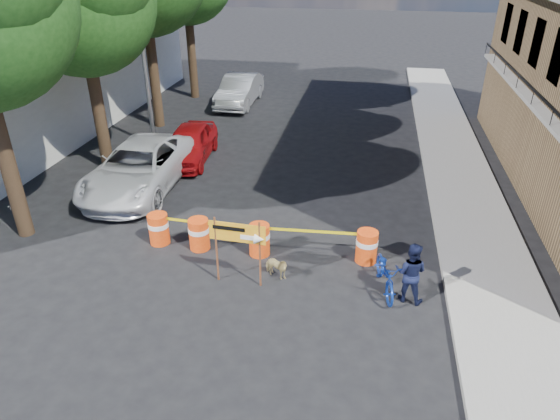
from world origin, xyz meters
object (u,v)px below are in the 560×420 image
at_px(dog, 276,267).
at_px(sedan_silver, 240,90).
at_px(barrel_mid_left, 199,233).
at_px(barrel_far_right, 367,246).
at_px(barrel_mid_right, 259,239).
at_px(sedan_red, 189,144).
at_px(bicycle, 388,259).
at_px(suv_white, 139,168).
at_px(detour_sign, 244,239).
at_px(barrel_far_left, 159,228).
at_px(pedestrian, 410,273).

relative_size(dog, sedan_silver, 0.16).
height_order(barrel_mid_left, barrel_far_right, same).
height_order(barrel_mid_right, sedan_red, sedan_red).
bearing_deg(bicycle, barrel_mid_right, 152.15).
height_order(bicycle, suv_white, bicycle).
height_order(barrel_mid_left, detour_sign, detour_sign).
bearing_deg(dog, bicycle, -66.25).
height_order(dog, sedan_red, sedan_red).
height_order(dog, sedan_silver, sedan_silver).
height_order(barrel_mid_right, detour_sign, detour_sign).
distance_m(barrel_mid_left, suv_white, 4.65).
relative_size(detour_sign, bicycle, 1.00).
height_order(barrel_far_right, dog, barrel_far_right).
relative_size(suv_white, sedan_red, 1.40).
distance_m(barrel_mid_left, dog, 2.55).
height_order(barrel_far_left, dog, barrel_far_left).
height_order(barrel_far_right, sedan_red, sedan_red).
xyz_separation_m(pedestrian, suv_white, (-8.84, 4.60, 0.01)).
height_order(barrel_mid_left, suv_white, suv_white).
height_order(detour_sign, bicycle, detour_sign).
xyz_separation_m(dog, sedan_red, (-4.78, 7.06, 0.38)).
height_order(barrel_far_left, suv_white, suv_white).
bearing_deg(barrel_far_right, dog, -152.14).
bearing_deg(barrel_mid_left, bicycle, -10.90).
xyz_separation_m(barrel_far_right, suv_white, (-7.81, 3.13, 0.31)).
relative_size(dog, suv_white, 0.13).
xyz_separation_m(barrel_mid_right, sedan_silver, (-4.15, 13.85, 0.29)).
relative_size(barrel_mid_left, pedestrian, 0.58).
relative_size(detour_sign, sedan_silver, 0.39).
xyz_separation_m(pedestrian, sedan_red, (-8.03, 7.35, -0.09)).
xyz_separation_m(barrel_far_right, sedan_silver, (-7.02, 13.67, 0.29)).
distance_m(bicycle, sedan_silver, 16.64).
relative_size(barrel_mid_right, dog, 1.24).
bearing_deg(dog, sedan_red, 57.89).
bearing_deg(pedestrian, barrel_far_left, 2.02).
bearing_deg(barrel_mid_right, pedestrian, -18.25).
distance_m(dog, sedan_silver, 15.60).
distance_m(barrel_far_right, bicycle, 1.34).
relative_size(barrel_mid_right, barrel_far_right, 1.00).
height_order(detour_sign, pedestrian, detour_sign).
bearing_deg(barrel_mid_left, dog, -22.53).
relative_size(bicycle, suv_white, 0.32).
bearing_deg(sedan_silver, barrel_far_right, -62.46).
relative_size(barrel_mid_right, pedestrian, 0.58).
bearing_deg(sedan_silver, detour_sign, -74.54).
bearing_deg(sedan_red, detour_sign, -65.81).
bearing_deg(pedestrian, barrel_mid_right, -5.14).
relative_size(barrel_far_right, pedestrian, 0.58).
distance_m(suv_white, sedan_silver, 10.56).
distance_m(barrel_far_left, barrel_far_right, 5.78).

